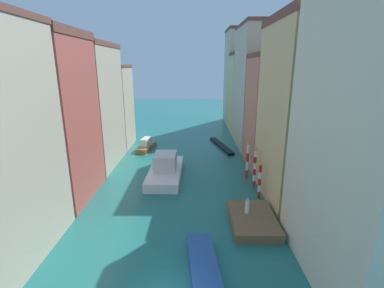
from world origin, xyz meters
TOP-DOWN VIEW (x-y plane):
  - ground_plane at (0.00, 24.50)m, footprint 154.00×154.00m
  - building_left_1 at (-12.96, 14.01)m, footprint 7.93×8.98m
  - building_left_2 at (-12.96, 24.08)m, footprint 7.93×10.93m
  - building_left_3 at (-12.96, 33.35)m, footprint 7.93×7.25m
  - building_right_1 at (12.96, 14.13)m, footprint 7.93×11.01m
  - building_right_2 at (12.96, 23.81)m, footprint 7.93×8.17m
  - building_right_3 at (12.96, 34.21)m, footprint 7.93×12.22m
  - building_right_4 at (12.96, 44.25)m, footprint 7.93×7.90m
  - building_right_5 at (12.96, 53.13)m, footprint 7.93×9.82m
  - waterfront_dock at (6.85, 8.58)m, footprint 3.85×5.98m
  - person_on_dock at (6.40, 9.08)m, footprint 0.36×0.36m
  - mooring_pole_0 at (8.48, 13.58)m, footprint 0.35×0.35m
  - mooring_pole_1 at (8.54, 16.40)m, footprint 0.34×0.34m
  - mooring_pole_2 at (8.15, 18.83)m, footprint 0.33×0.33m
  - vaporetto_white at (-1.83, 19.24)m, footprint 4.04×9.94m
  - gondola_black at (6.34, 32.48)m, footprint 3.29×9.92m
  - motorboat_0 at (-6.22, 31.11)m, footprint 2.78×5.82m
  - motorboat_1 at (2.30, 2.97)m, footprint 2.38×6.06m

SIDE VIEW (x-z plane):
  - ground_plane at x=0.00m, z-range 0.00..0.00m
  - gondola_black at x=6.34m, z-range 0.00..0.43m
  - waterfront_dock at x=6.85m, z-range 0.00..0.78m
  - motorboat_1 at x=2.30m, z-range 0.00..0.79m
  - motorboat_0 at x=-6.22m, z-range -0.28..1.58m
  - vaporetto_white at x=-1.83m, z-range -0.51..2.49m
  - person_on_dock at x=6.40m, z-range 0.72..2.18m
  - mooring_pole_0 at x=8.48m, z-range 0.05..3.97m
  - mooring_pole_2 at x=8.15m, z-range 0.05..4.65m
  - mooring_pole_1 at x=8.54m, z-range 0.05..4.66m
  - building_left_3 at x=-12.96m, z-range 0.01..13.48m
  - building_right_2 at x=12.96m, z-range 0.01..14.93m
  - building_right_4 at x=12.96m, z-range 0.01..15.84m
  - building_left_2 at x=-12.96m, z-range 0.01..16.25m
  - building_left_1 at x=-12.96m, z-range 0.02..16.73m
  - building_right_1 at x=12.96m, z-range 0.01..18.02m
  - building_right_3 at x=12.96m, z-range 0.01..19.79m
  - building_right_5 at x=12.96m, z-range 0.01..21.21m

